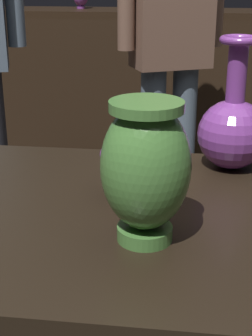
% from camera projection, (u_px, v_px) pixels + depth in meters
% --- Properties ---
extents(back_display_shelf, '(2.60, 0.40, 0.99)m').
position_uv_depth(back_display_shelf, '(168.00, 96.00, 3.07)').
color(back_display_shelf, black).
rests_on(back_display_shelf, ground_plane).
extents(vase_centerpiece, '(0.14, 0.14, 0.22)m').
position_uv_depth(vase_centerpiece, '(146.00, 167.00, 0.77)').
color(vase_centerpiece, '#477A38').
rests_on(vase_centerpiece, display_plinth).
extents(vase_tall_behind, '(0.13, 0.13, 0.11)m').
position_uv_depth(vase_tall_behind, '(135.00, 155.00, 0.95)').
color(vase_tall_behind, '#7A388E').
rests_on(vase_tall_behind, display_plinth).
extents(vase_left_accent, '(0.15, 0.15, 0.28)m').
position_uv_depth(vase_left_accent, '(233.00, 128.00, 1.09)').
color(vase_left_accent, '#7A388E').
rests_on(vase_left_accent, display_plinth).
extents(visitor_center_back, '(0.43, 0.30, 1.64)m').
position_uv_depth(visitor_center_back, '(171.00, 29.00, 2.15)').
color(visitor_center_back, slate).
rests_on(visitor_center_back, ground_plane).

